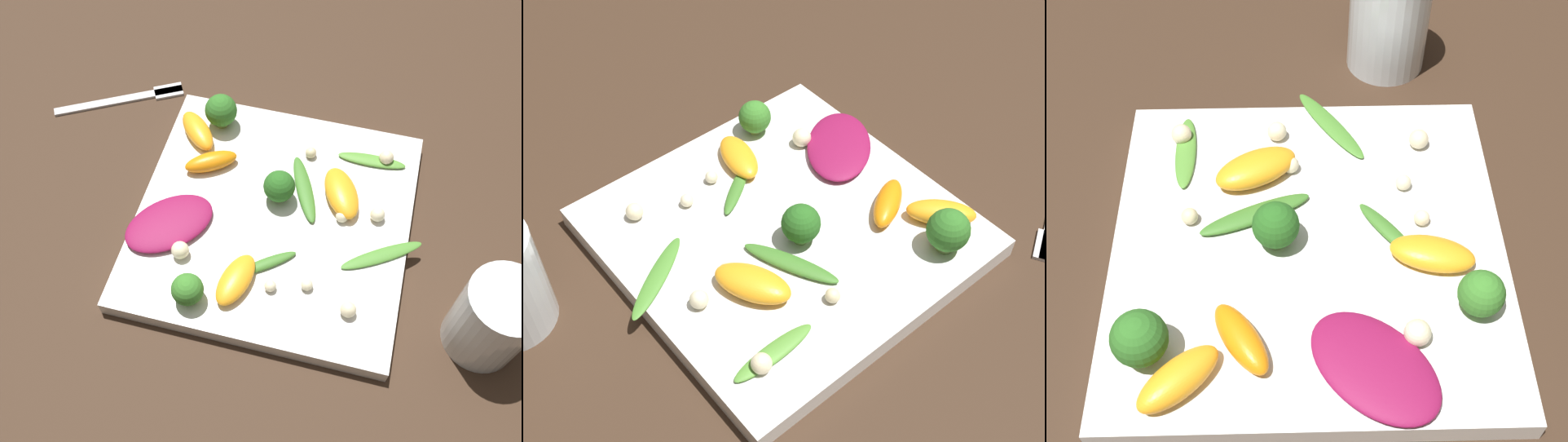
{
  "view_description": "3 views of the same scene",
  "coord_description": "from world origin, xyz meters",
  "views": [
    {
      "loc": [
        -0.35,
        -0.07,
        0.58
      ],
      "look_at": [
        -0.01,
        0.01,
        0.03
      ],
      "focal_mm": 42.0,
      "sensor_mm": 36.0,
      "label": 1
    },
    {
      "loc": [
        0.33,
        -0.28,
        0.51
      ],
      "look_at": [
        0.0,
        0.0,
        0.03
      ],
      "focal_mm": 50.0,
      "sensor_mm": 36.0,
      "label": 2
    },
    {
      "loc": [
        0.01,
        0.32,
        0.46
      ],
      "look_at": [
        0.0,
        -0.02,
        0.03
      ],
      "focal_mm": 50.0,
      "sensor_mm": 36.0,
      "label": 3
    }
  ],
  "objects": [
    {
      "name": "broccoli_floret_0",
      "position": [
        0.02,
        0.0,
        0.04
      ],
      "size": [
        0.03,
        0.03,
        0.04
      ],
      "color": "#84AD5B",
      "rests_on": "plate"
    },
    {
      "name": "orange_segment_1",
      "position": [
        0.05,
        0.09,
        0.03
      ],
      "size": [
        0.05,
        0.06,
        0.02
      ],
      "color": "orange",
      "rests_on": "plate"
    },
    {
      "name": "orange_segment_0",
      "position": [
        0.09,
        0.11,
        0.03
      ],
      "size": [
        0.06,
        0.06,
        0.02
      ],
      "color": "orange",
      "rests_on": "plate"
    },
    {
      "name": "macadamia_nut_4",
      "position": [
        -0.09,
        -0.02,
        0.03
      ],
      "size": [
        0.01,
        0.01,
        0.01
      ],
      "color": "beige",
      "rests_on": "plate"
    },
    {
      "name": "arugula_sprig_1",
      "position": [
        -0.02,
        -0.12,
        0.02
      ],
      "size": [
        0.06,
        0.09,
        0.0
      ],
      "color": "#47842D",
      "rests_on": "plate"
    },
    {
      "name": "arugula_sprig_0",
      "position": [
        0.04,
        -0.03,
        0.02
      ],
      "size": [
        0.09,
        0.05,
        0.01
      ],
      "color": "#3D7528",
      "rests_on": "plate"
    },
    {
      "name": "macadamia_nut_2",
      "position": [
        -0.07,
        0.08,
        0.03
      ],
      "size": [
        0.02,
        0.02,
        0.02
      ],
      "color": "beige",
      "rests_on": "plate"
    },
    {
      "name": "macadamia_nut_5",
      "position": [
        -0.08,
        -0.05,
        0.03
      ],
      "size": [
        0.01,
        0.01,
        0.01
      ],
      "color": "beige",
      "rests_on": "plate"
    },
    {
      "name": "fork",
      "position": [
        0.14,
        0.22,
        0.0
      ],
      "size": [
        0.09,
        0.15,
        0.01
      ],
      "color": "silver",
      "rests_on": "ground_plane"
    },
    {
      "name": "radicchio_leaf_0",
      "position": [
        -0.04,
        0.11,
        0.03
      ],
      "size": [
        0.11,
        0.12,
        0.01
      ],
      "color": "maroon",
      "rests_on": "plate"
    },
    {
      "name": "drinking_glass",
      "position": [
        -0.08,
        -0.23,
        0.05
      ],
      "size": [
        0.07,
        0.07,
        0.1
      ],
      "color": "white",
      "rests_on": "ground_plane"
    },
    {
      "name": "arugula_sprig_2",
      "position": [
        -0.06,
        -0.01,
        0.02
      ],
      "size": [
        0.05,
        0.06,
        0.01
      ],
      "color": "#3D7528",
      "rests_on": "plate"
    },
    {
      "name": "arugula_sprig_3",
      "position": [
        0.1,
        -0.09,
        0.02
      ],
      "size": [
        0.02,
        0.08,
        0.01
      ],
      "color": "#518E33",
      "rests_on": "plate"
    },
    {
      "name": "macadamia_nut_3",
      "position": [
        0.1,
        -0.11,
        0.03
      ],
      "size": [
        0.02,
        0.02,
        0.02
      ],
      "color": "beige",
      "rests_on": "plate"
    },
    {
      "name": "broccoli_floret_2",
      "position": [
        0.11,
        0.09,
        0.04
      ],
      "size": [
        0.04,
        0.04,
        0.04
      ],
      "color": "#7A9E51",
      "rests_on": "plate"
    },
    {
      "name": "orange_segment_3",
      "position": [
        0.04,
        -0.07,
        0.03
      ],
      "size": [
        0.08,
        0.06,
        0.02
      ],
      "color": "orange",
      "rests_on": "plate"
    },
    {
      "name": "orange_segment_2",
      "position": [
        -0.09,
        0.02,
        0.03
      ],
      "size": [
        0.07,
        0.04,
        0.02
      ],
      "color": "orange",
      "rests_on": "plate"
    },
    {
      "name": "ground_plane",
      "position": [
        0.0,
        0.0,
        0.0
      ],
      "size": [
        2.4,
        2.4,
        0.0
      ],
      "primitive_type": "plane",
      "color": "#382619"
    },
    {
      "name": "macadamia_nut_1",
      "position": [
        -0.09,
        -0.1,
        0.03
      ],
      "size": [
        0.02,
        0.02,
        0.02
      ],
      "color": "beige",
      "rests_on": "plate"
    },
    {
      "name": "macadamia_nut_0",
      "position": [
        0.01,
        -0.07,
        0.03
      ],
      "size": [
        0.01,
        0.01,
        0.01
      ],
      "color": "beige",
      "rests_on": "plate"
    },
    {
      "name": "macadamia_nut_7",
      "position": [
        0.09,
        -0.02,
        0.03
      ],
      "size": [
        0.01,
        0.01,
        0.01
      ],
      "color": "beige",
      "rests_on": "plate"
    },
    {
      "name": "plate",
      "position": [
        0.0,
        0.0,
        0.01
      ],
      "size": [
        0.29,
        0.29,
        0.02
      ],
      "color": "white",
      "rests_on": "ground_plane"
    },
    {
      "name": "macadamia_nut_6",
      "position": [
        0.02,
        -0.11,
        0.03
      ],
      "size": [
        0.02,
        0.02,
        0.02
      ],
      "color": "beige",
      "rests_on": "plate"
    },
    {
      "name": "broccoli_floret_1",
      "position": [
        -0.12,
        0.06,
        0.04
      ],
      "size": [
        0.03,
        0.03,
        0.04
      ],
      "color": "#84AD5B",
      "rests_on": "plate"
    }
  ]
}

